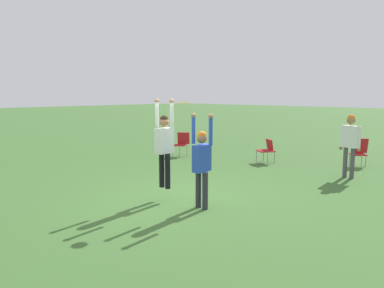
% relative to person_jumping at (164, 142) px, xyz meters
% --- Properties ---
extents(ground_plane, '(120.00, 120.00, 0.00)m').
position_rel_person_jumping_xyz_m(ground_plane, '(0.13, 0.32, -1.34)').
color(ground_plane, '#3D662D').
extents(person_jumping, '(0.59, 0.46, 2.01)m').
position_rel_person_jumping_xyz_m(person_jumping, '(0.00, 0.00, 0.00)').
color(person_jumping, black).
rests_on(person_jumping, ground_plane).
extents(person_defending, '(0.58, 0.45, 2.00)m').
position_rel_person_jumping_xyz_m(person_defending, '(1.02, 0.11, -0.29)').
color(person_defending, '#2D2D38').
rests_on(person_defending, ground_plane).
extents(frisbee, '(0.25, 0.25, 0.02)m').
position_rel_person_jumping_xyz_m(frisbee, '(0.60, -0.00, 0.88)').
color(frisbee, yellow).
extents(camping_chair_0, '(0.74, 0.82, 0.81)m').
position_rel_person_jumping_xyz_m(camping_chair_0, '(-0.85, 5.62, -0.85)').
color(camping_chair_0, gray).
rests_on(camping_chair_0, ground_plane).
extents(camping_chair_1, '(0.65, 0.73, 0.92)m').
position_rel_person_jumping_xyz_m(camping_chair_1, '(-4.01, 4.53, -0.80)').
color(camping_chair_1, gray).
rests_on(camping_chair_1, ground_plane).
extents(camping_chair_2, '(0.65, 0.73, 0.92)m').
position_rel_person_jumping_xyz_m(camping_chair_2, '(1.72, 7.19, -0.82)').
color(camping_chair_2, gray).
rests_on(camping_chair_2, ground_plane).
extents(person_spectator_near, '(0.61, 0.33, 1.82)m').
position_rel_person_jumping_xyz_m(person_spectator_near, '(2.15, 5.16, -0.23)').
color(person_spectator_near, '#4C4C51').
rests_on(person_spectator_near, ground_plane).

